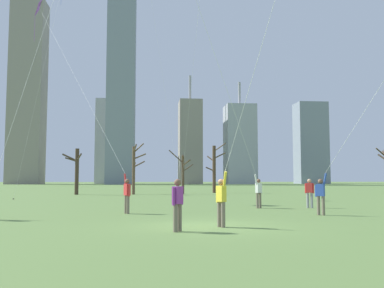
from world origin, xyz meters
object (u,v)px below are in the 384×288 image
at_px(kite_flyer_midfield_left_teal, 249,164).
at_px(bare_tree_leftmost, 183,172).
at_px(kite_flyer_far_back_white, 31,72).
at_px(bystander_far_off_by_trees, 310,192).
at_px(kite_flyer_foreground_left_green, 341,161).
at_px(bystander_strolling_midfield, 178,202).
at_px(distant_kite_high_overhead_blue, 59,0).
at_px(bare_tree_center, 135,167).
at_px(kite_flyer_midfield_center_purple, 96,128).
at_px(kite_flyer_midfield_right_yellow, 251,95).
at_px(bare_tree_left_of_center, 76,170).
at_px(bare_tree_rightmost, 214,168).

distance_m(kite_flyer_midfield_left_teal, bare_tree_leftmost, 22.43).
bearing_deg(kite_flyer_far_back_white, bystander_far_off_by_trees, 13.47).
xyz_separation_m(kite_flyer_foreground_left_green, bystander_strolling_midfield, (-7.39, -4.53, -1.50)).
bearing_deg(kite_flyer_midfield_left_teal, bystander_strolling_midfield, -115.34).
height_order(kite_flyer_far_back_white, bystander_strolling_midfield, kite_flyer_far_back_white).
height_order(distant_kite_high_overhead_blue, bare_tree_center, distant_kite_high_overhead_blue).
relative_size(kite_flyer_midfield_center_purple, bystander_strolling_midfield, 9.35).
xyz_separation_m(kite_flyer_midfield_center_purple, kite_flyer_midfield_right_yellow, (6.15, -9.83, -0.01)).
bearing_deg(bystander_far_off_by_trees, distant_kite_high_overhead_blue, 138.63).
bearing_deg(bystander_far_off_by_trees, kite_flyer_far_back_white, -166.53).
xyz_separation_m(kite_flyer_midfield_center_purple, bystander_strolling_midfield, (3.80, -9.79, -3.42)).
xyz_separation_m(kite_flyer_midfield_right_yellow, bare_tree_center, (-4.96, 31.27, -1.51)).
bearing_deg(kite_flyer_midfield_left_teal, distant_kite_high_overhead_blue, 131.54).
xyz_separation_m(kite_flyer_far_back_white, bystander_strolling_midfield, (6.32, -6.43, -5.61)).
bearing_deg(kite_flyer_midfield_left_teal, kite_flyer_foreground_left_green, -59.77).
height_order(kite_flyer_midfield_center_purple, bystander_strolling_midfield, kite_flyer_midfield_center_purple).
relative_size(bare_tree_left_of_center, bare_tree_rightmost, 0.83).
distance_m(kite_flyer_midfield_left_teal, distant_kite_high_overhead_blue, 25.99).
bearing_deg(bare_tree_rightmost, kite_flyer_midfield_center_purple, -111.75).
bearing_deg(bare_tree_leftmost, kite_flyer_foreground_left_green, -79.81).
bearing_deg(kite_flyer_far_back_white, bare_tree_center, 81.49).
bearing_deg(bystander_far_off_by_trees, bystander_strolling_midfield, -128.99).
height_order(kite_flyer_midfield_left_teal, kite_flyer_far_back_white, kite_flyer_far_back_white).
height_order(bystander_strolling_midfield, bare_tree_rightmost, bare_tree_rightmost).
xyz_separation_m(kite_flyer_midfield_left_teal, bare_tree_leftmost, (-2.02, 22.34, -0.09)).
relative_size(bare_tree_rightmost, bare_tree_leftmost, 1.20).
bearing_deg(kite_flyer_midfield_center_purple, kite_flyer_far_back_white, -126.86).
height_order(kite_flyer_midfield_center_purple, bare_tree_leftmost, kite_flyer_midfield_center_purple).
bearing_deg(bystander_strolling_midfield, kite_flyer_midfield_center_purple, 111.22).
xyz_separation_m(kite_flyer_midfield_center_purple, kite_flyer_far_back_white, (-2.52, -3.36, 2.19)).
xyz_separation_m(kite_flyer_midfield_right_yellow, distant_kite_high_overhead_blue, (-11.73, 25.19, 13.56)).
relative_size(distant_kite_high_overhead_blue, bare_tree_leftmost, 4.24).
height_order(kite_flyer_far_back_white, bare_tree_center, kite_flyer_far_back_white).
xyz_separation_m(distant_kite_high_overhead_blue, bare_tree_center, (6.76, 6.09, -15.07)).
distance_m(kite_flyer_far_back_white, bare_tree_rightmost, 31.76).
relative_size(kite_flyer_far_back_white, bystander_strolling_midfield, 13.74).
distance_m(kite_flyer_far_back_white, bare_tree_leftmost, 27.20).
bearing_deg(kite_flyer_midfield_left_teal, kite_flyer_midfield_right_yellow, -102.69).
distance_m(kite_flyer_foreground_left_green, bare_tree_left_of_center, 31.01).
relative_size(bystander_strolling_midfield, bare_tree_rightmost, 0.28).
distance_m(kite_flyer_midfield_left_teal, bystander_far_off_by_trees, 3.83).
xyz_separation_m(distant_kite_high_overhead_blue, bare_tree_left_of_center, (0.85, 6.00, -15.33)).
distance_m(bystander_strolling_midfield, bare_tree_left_of_center, 32.33).
bearing_deg(bare_tree_center, kite_flyer_midfield_center_purple, -93.18).
bearing_deg(kite_flyer_midfield_left_teal, bare_tree_leftmost, 95.15).
height_order(kite_flyer_far_back_white, distant_kite_high_overhead_blue, kite_flyer_far_back_white).
xyz_separation_m(bystander_far_off_by_trees, bare_tree_rightmost, (-1.60, 25.46, 1.98)).
relative_size(kite_flyer_midfield_left_teal, bare_tree_center, 2.86).
bearing_deg(bare_tree_leftmost, distant_kite_high_overhead_blue, -150.58).
bearing_deg(distant_kite_high_overhead_blue, bystander_strolling_midfield, -69.55).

